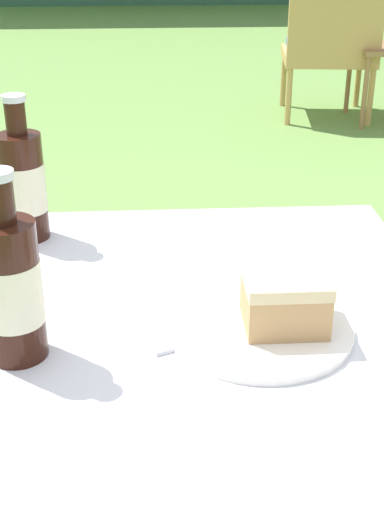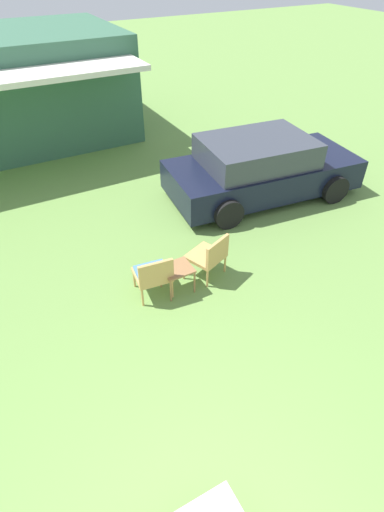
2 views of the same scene
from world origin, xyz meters
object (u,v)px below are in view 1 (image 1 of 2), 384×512
(wicker_chair_cushioned, at_px, (330,47))
(cola_bottle_far, at_px, (11,287))
(cola_bottle_near, at_px, (23,184))
(cake_on_plate, at_px, (273,312))
(patio_table, at_px, (196,368))

(wicker_chair_cushioned, distance_m, cola_bottle_far, 3.89)
(cola_bottle_near, distance_m, cola_bottle_far, 0.36)
(wicker_chair_cushioned, distance_m, cake_on_plate, 3.76)
(cake_on_plate, height_order, cola_bottle_near, cola_bottle_near)
(patio_table, distance_m, cola_bottle_near, 0.43)
(cake_on_plate, relative_size, cola_bottle_far, 1.02)
(cola_bottle_near, xyz_separation_m, cola_bottle_far, (0.04, -0.36, 0.00))
(cake_on_plate, bearing_deg, wicker_chair_cushioned, 75.20)
(patio_table, xyz_separation_m, cola_bottle_far, (-0.23, -0.06, 0.17))
(patio_table, bearing_deg, cola_bottle_near, 132.30)
(patio_table, distance_m, cake_on_plate, 0.15)
(wicker_chair_cushioned, height_order, patio_table, wicker_chair_cushioned)
(patio_table, relative_size, cola_bottle_far, 3.30)
(wicker_chair_cushioned, bearing_deg, cola_bottle_far, 76.94)
(wicker_chair_cushioned, height_order, cola_bottle_near, cola_bottle_near)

